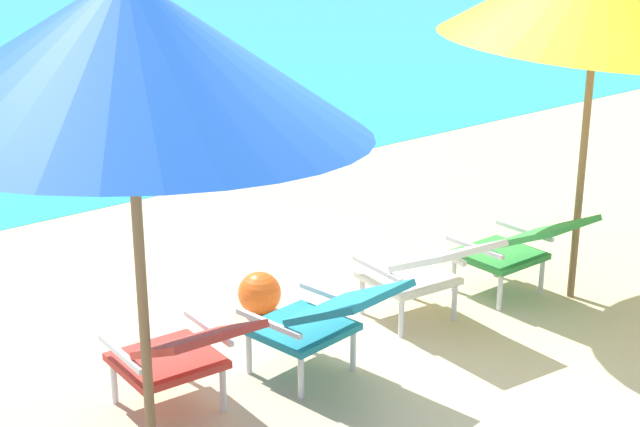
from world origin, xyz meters
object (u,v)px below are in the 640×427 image
Objects in this scene: lounge_chair_far_left at (181,352)px; beach_umbrella_left at (126,53)px; lounge_chair_far_right at (520,245)px; lounge_chair_near_right at (426,268)px; beach_ball at (260,293)px; lounge_chair_near_left at (323,317)px.

beach_umbrella_left is (-0.35, -0.27, 1.62)m from lounge_chair_far_left.
lounge_chair_far_right is 0.35× the size of beach_umbrella_left.
lounge_chair_near_right is at bearing -0.16° from lounge_chair_far_left.
lounge_chair_far_left is 3.14× the size of beach_ball.
lounge_chair_far_left and lounge_chair_near_left have the same top height.
beach_umbrella_left is at bearing -173.93° from lounge_chair_near_left.
beach_umbrella_left is (-2.95, -0.16, 1.62)m from lounge_chair_far_right.
lounge_chair_near_right is 0.80m from lounge_chair_far_right.
lounge_chair_far_right is at bearing -32.63° from beach_ball.
lounge_chair_near_right is (1.81, -0.00, 0.00)m from lounge_chair_far_left.
beach_umbrella_left reaches higher than lounge_chair_near_left.
beach_umbrella_left reaches higher than lounge_chair_far_left.
lounge_chair_near_right is 1.05× the size of lounge_chair_far_right.
lounge_chair_far_right is at bearing -7.82° from lounge_chair_near_right.
lounge_chair_near_right is at bearing -50.43° from beach_ball.
lounge_chair_near_left is at bearing -178.96° from lounge_chair_far_right.
lounge_chair_far_right is (1.76, 0.03, 0.00)m from lounge_chair_near_left.
lounge_chair_near_left is 1.05m from beach_ball.
lounge_chair_near_right is 2.71m from beach_umbrella_left.
lounge_chair_far_left is at bearing 177.50° from lounge_chair_far_right.
lounge_chair_near_left is 1.01× the size of lounge_chair_near_right.
beach_ball is (-1.49, 0.95, -0.26)m from lounge_chair_far_right.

